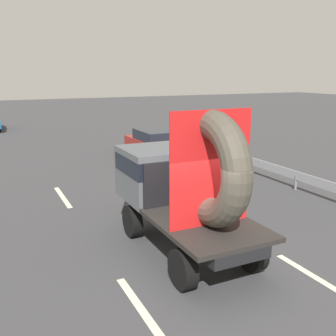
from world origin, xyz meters
The scene contains 8 objects.
ground_plane centered at (0.00, 0.00, 0.00)m, with size 120.00×120.00×0.00m, color #38383A.
flatbed_truck centered at (-0.12, 1.34, 1.67)m, with size 2.02×4.59×3.51m.
distant_sedan centered at (3.64, 11.32, 0.75)m, with size 1.83×4.27×1.39m.
guardrail centered at (5.96, 5.45, 0.53)m, with size 0.10×13.75×0.71m.
lane_dash_left_near centered at (-2.00, -0.86, 0.00)m, with size 2.53×0.16×0.01m, color beige.
lane_dash_left_far centered at (-2.00, 6.58, 0.00)m, with size 2.51×0.16×0.01m, color beige.
lane_dash_right_near centered at (1.76, -1.46, 0.00)m, with size 2.55×0.16×0.01m, color beige.
lane_dash_right_far centered at (1.76, 6.55, 0.00)m, with size 2.63×0.16×0.01m, color beige.
Camera 1 is at (-4.29, -6.68, 4.23)m, focal length 41.62 mm.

